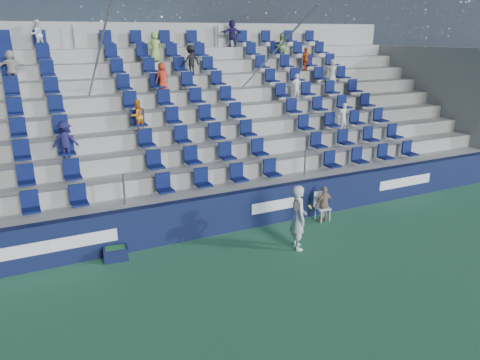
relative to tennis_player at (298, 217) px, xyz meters
name	(u,v)px	position (x,y,z in m)	size (l,w,h in m)	color
ground	(282,276)	(-1.22, -1.21, -0.93)	(70.00, 70.00, 0.00)	#307149
sponsor_wall	(229,212)	(-1.22, 1.94, -0.33)	(24.00, 0.32, 1.20)	#10173D
grandstand	(173,132)	(-1.23, 7.03, 1.21)	(24.00, 8.17, 6.63)	#9C9C97
tennis_player	(298,217)	(0.00, 0.00, 0.00)	(0.72, 0.78, 1.85)	silver
line_judge_chair	(321,204)	(1.83, 1.44, -0.39)	(0.48, 0.49, 0.94)	white
line_judge	(324,204)	(1.83, 1.29, -0.34)	(0.69, 0.29, 1.18)	tan
ball_bin	(116,253)	(-4.75, 1.54, -0.74)	(0.68, 0.50, 0.35)	#10153C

